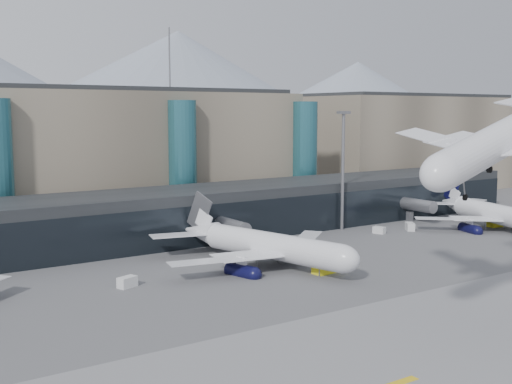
% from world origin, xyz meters
% --- Properties ---
extents(ground, '(900.00, 900.00, 0.00)m').
position_xyz_m(ground, '(0.00, 0.00, 0.00)').
color(ground, '#515154').
rests_on(ground, ground).
extents(concourse, '(170.00, 27.00, 10.00)m').
position_xyz_m(concourse, '(-0.02, 57.73, 4.97)').
color(concourse, black).
rests_on(concourse, ground).
extents(terminal_main, '(130.00, 30.00, 31.00)m').
position_xyz_m(terminal_main, '(-25.00, 90.00, 15.44)').
color(terminal_main, gray).
rests_on(terminal_main, ground).
extents(terminal_east, '(70.00, 30.00, 31.00)m').
position_xyz_m(terminal_east, '(95.00, 90.00, 15.44)').
color(terminal_east, gray).
rests_on(terminal_east, ground).
extents(teal_towers, '(116.40, 19.40, 46.00)m').
position_xyz_m(teal_towers, '(-14.99, 74.01, 14.01)').
color(teal_towers, '#26606C').
rests_on(teal_towers, ground).
extents(lightmast_mid, '(3.00, 1.20, 25.60)m').
position_xyz_m(lightmast_mid, '(30.00, 48.00, 14.42)').
color(lightmast_mid, slate).
rests_on(lightmast_mid, ground).
extents(jet_parked_mid, '(37.84, 39.19, 12.59)m').
position_xyz_m(jet_parked_mid, '(-2.87, 32.53, 4.76)').
color(jet_parked_mid, silver).
rests_on(jet_parked_mid, ground).
extents(jet_parked_right, '(36.65, 38.16, 12.25)m').
position_xyz_m(jet_parked_right, '(58.84, 32.49, 4.63)').
color(jet_parked_right, silver).
rests_on(jet_parked_right, ground).
extents(veh_a, '(3.14, 2.41, 1.56)m').
position_xyz_m(veh_a, '(-26.60, 30.65, 0.78)').
color(veh_a, silver).
rests_on(veh_a, ground).
extents(veh_d, '(2.98, 3.34, 1.69)m').
position_xyz_m(veh_d, '(41.73, 39.26, 0.85)').
color(veh_d, silver).
rests_on(veh_d, ground).
extents(veh_e, '(3.44, 2.17, 1.86)m').
position_xyz_m(veh_e, '(60.79, 31.81, 0.93)').
color(veh_e, yellow).
rests_on(veh_e, ground).
extents(veh_g, '(2.13, 2.79, 1.44)m').
position_xyz_m(veh_g, '(33.68, 40.37, 0.72)').
color(veh_g, silver).
rests_on(veh_g, ground).
extents(veh_h, '(4.28, 2.59, 2.24)m').
position_xyz_m(veh_h, '(2.76, 21.02, 1.12)').
color(veh_h, yellow).
rests_on(veh_h, ground).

